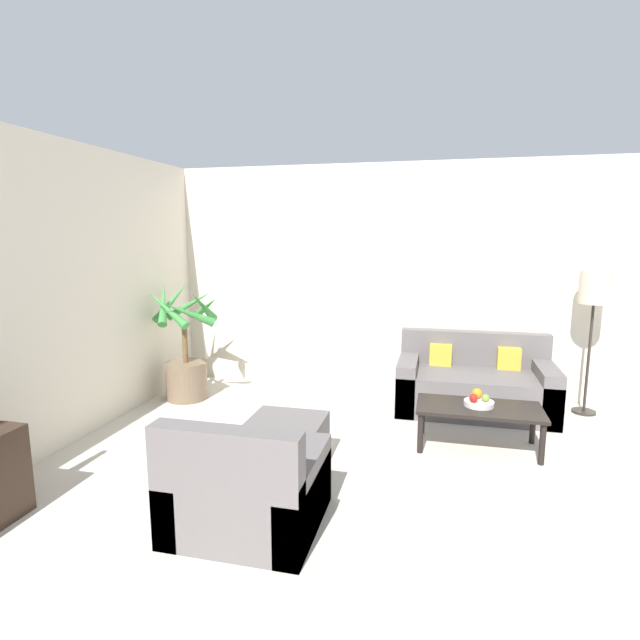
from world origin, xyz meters
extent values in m
cube|color=beige|center=(0.00, 6.69, 1.35)|extent=(8.39, 0.06, 2.70)
cylinder|color=brown|center=(-3.00, 5.77, 0.22)|extent=(0.47, 0.47, 0.43)
cylinder|color=brown|center=(-3.00, 5.77, 0.67)|extent=(0.06, 0.06, 0.49)
cone|color=#38843D|center=(-2.75, 5.77, 1.09)|extent=(0.10, 0.55, 0.42)
cone|color=#38843D|center=(-2.83, 5.98, 1.05)|extent=(0.52, 0.44, 0.35)
cone|color=#38843D|center=(-3.06, 6.02, 1.07)|extent=(0.58, 0.22, 0.38)
cone|color=#38843D|center=(-3.20, 5.87, 1.12)|extent=(0.31, 0.50, 0.47)
cone|color=#38843D|center=(-3.19, 5.68, 1.12)|extent=(0.31, 0.49, 0.49)
cone|color=#38843D|center=(-3.06, 5.53, 1.08)|extent=(0.56, 0.22, 0.41)
cone|color=#38843D|center=(-2.83, 5.56, 1.04)|extent=(0.52, 0.44, 0.34)
cube|color=#605B5B|center=(0.20, 6.11, 0.21)|extent=(1.60, 0.86, 0.43)
cube|color=#605B5B|center=(0.20, 6.46, 0.62)|extent=(1.60, 0.16, 0.38)
cube|color=#605B5B|center=(-0.50, 6.11, 0.27)|extent=(0.20, 0.86, 0.55)
cube|color=#605B5B|center=(0.90, 6.11, 0.27)|extent=(0.20, 0.86, 0.55)
cube|color=gold|center=(-0.16, 6.34, 0.55)|extent=(0.24, 0.12, 0.24)
cube|color=gold|center=(0.56, 6.34, 0.55)|extent=(0.24, 0.12, 0.24)
cylinder|color=#2D2823|center=(1.35, 6.33, 0.01)|extent=(0.24, 0.24, 0.03)
cylinder|color=#2D2823|center=(1.35, 6.33, 0.60)|extent=(0.03, 0.03, 1.15)
cylinder|color=beige|center=(1.35, 6.33, 1.35)|extent=(0.31, 0.31, 0.34)
cylinder|color=black|center=(-0.31, 4.92, 0.18)|extent=(0.05, 0.05, 0.35)
cylinder|color=black|center=(0.67, 4.92, 0.18)|extent=(0.05, 0.05, 0.35)
cylinder|color=black|center=(-0.31, 5.36, 0.18)|extent=(0.05, 0.05, 0.35)
cylinder|color=black|center=(0.67, 5.36, 0.18)|extent=(0.05, 0.05, 0.35)
cube|color=black|center=(0.18, 5.14, 0.37)|extent=(1.07, 0.53, 0.03)
cylinder|color=beige|center=(0.18, 5.15, 0.41)|extent=(0.26, 0.26, 0.04)
sphere|color=red|center=(0.13, 5.11, 0.47)|extent=(0.08, 0.08, 0.08)
sphere|color=olive|center=(0.23, 5.15, 0.46)|extent=(0.07, 0.07, 0.07)
sphere|color=orange|center=(0.16, 5.23, 0.48)|extent=(0.09, 0.09, 0.09)
cube|color=#605B5B|center=(-1.36, 3.55, 0.20)|extent=(0.92, 0.84, 0.39)
cube|color=#605B5B|center=(-1.36, 3.21, 0.59)|extent=(0.92, 0.16, 0.39)
cube|color=#605B5B|center=(-1.73, 3.55, 0.25)|extent=(0.16, 0.84, 0.49)
cube|color=#605B5B|center=(-0.98, 3.55, 0.25)|extent=(0.16, 0.84, 0.49)
cube|color=#605B5B|center=(-1.37, 4.42, 0.20)|extent=(0.61, 0.56, 0.39)
camera|label=1|loc=(-0.20, 0.73, 1.87)|focal=28.00mm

